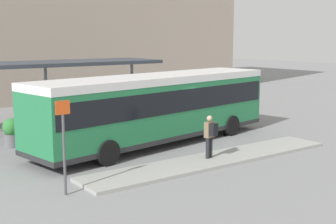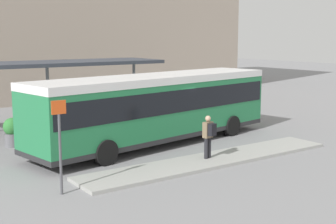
{
  "view_description": "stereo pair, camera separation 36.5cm",
  "coord_description": "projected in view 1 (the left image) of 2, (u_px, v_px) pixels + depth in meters",
  "views": [
    {
      "loc": [
        -11.36,
        -16.28,
        4.6
      ],
      "look_at": [
        0.59,
        0.0,
        1.34
      ],
      "focal_mm": 50.0,
      "sensor_mm": 36.0,
      "label": 1
    },
    {
      "loc": [
        -11.06,
        -16.49,
        4.6
      ],
      "look_at": [
        0.59,
        0.0,
        1.34
      ],
      "focal_mm": 50.0,
      "sensor_mm": 36.0,
      "label": 2
    }
  ],
  "objects": [
    {
      "name": "bicycle_red",
      "position": [
        228.0,
        108.0,
        28.08
      ],
      "size": [
        0.48,
        1.64,
        0.71
      ],
      "rotation": [
        0.0,
        0.0,
        1.43
      ],
      "color": "black",
      "rests_on": "ground_plane"
    },
    {
      "name": "station_shelter",
      "position": [
        45.0,
        65.0,
        23.16
      ],
      "size": [
        11.88,
        3.48,
        3.37
      ],
      "color": "#383D47",
      "rests_on": "ground_plane"
    },
    {
      "name": "platform_sign",
      "position": [
        64.0,
        143.0,
        13.5
      ],
      "size": [
        0.44,
        0.08,
        2.8
      ],
      "color": "#4C4C51",
      "rests_on": "ground_plane"
    },
    {
      "name": "city_bus",
      "position": [
        157.0,
        104.0,
        20.05
      ],
      "size": [
        12.13,
        4.44,
        2.99
      ],
      "rotation": [
        0.0,
        0.0,
        0.16
      ],
      "color": "#237A47",
      "rests_on": "ground_plane"
    },
    {
      "name": "bicycle_white",
      "position": [
        241.0,
        110.0,
        27.53
      ],
      "size": [
        0.48,
        1.67,
        0.72
      ],
      "rotation": [
        0.0,
        0.0,
        -1.49
      ],
      "color": "black",
      "rests_on": "ground_plane"
    },
    {
      "name": "curb_island",
      "position": [
        214.0,
        160.0,
        17.45
      ],
      "size": [
        10.75,
        1.8,
        0.12
      ],
      "color": "#9E9E99",
      "rests_on": "ground_plane"
    },
    {
      "name": "ground_plane",
      "position": [
        157.0,
        144.0,
        20.33
      ],
      "size": [
        120.0,
        120.0,
        0.0
      ],
      "primitive_type": "plane",
      "color": "gray"
    },
    {
      "name": "potted_planter_far_side",
      "position": [
        61.0,
        124.0,
        20.88
      ],
      "size": [
        0.91,
        0.91,
        1.42
      ],
      "color": "slate",
      "rests_on": "ground_plane"
    },
    {
      "name": "potted_planter_near_shelter",
      "position": [
        12.0,
        132.0,
        19.67
      ],
      "size": [
        0.76,
        0.76,
        1.23
      ],
      "color": "slate",
      "rests_on": "ground_plane"
    },
    {
      "name": "pedestrian_waiting",
      "position": [
        210.0,
        134.0,
        17.31
      ],
      "size": [
        0.43,
        0.46,
        1.61
      ],
      "rotation": [
        0.0,
        0.0,
        1.77
      ],
      "color": "#232328",
      "rests_on": "curb_island"
    }
  ]
}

